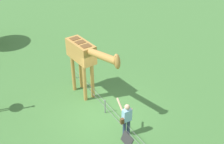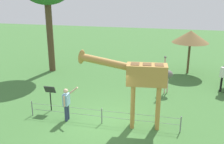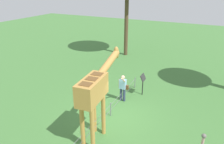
{
  "view_description": "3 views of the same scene",
  "coord_description": "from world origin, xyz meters",
  "views": [
    {
      "loc": [
        8.54,
        -4.64,
        8.27
      ],
      "look_at": [
        -0.36,
        0.75,
        1.87
      ],
      "focal_mm": 43.28,
      "sensor_mm": 36.0,
      "label": 1
    },
    {
      "loc": [
        -2.84,
        10.48,
        5.95
      ],
      "look_at": [
        -0.45,
        0.05,
        2.48
      ],
      "focal_mm": 41.79,
      "sensor_mm": 36.0,
      "label": 2
    },
    {
      "loc": [
        -8.29,
        -4.0,
        6.29
      ],
      "look_at": [
        0.57,
        0.36,
        2.17
      ],
      "focal_mm": 34.31,
      "sensor_mm": 36.0,
      "label": 3
    }
  ],
  "objects": [
    {
      "name": "shade_hut_far",
      "position": [
        -4.18,
        -8.43,
        2.67
      ],
      "size": [
        2.57,
        2.57,
        3.11
      ],
      "color": "brown",
      "rests_on": "ground_plane"
    },
    {
      "name": "info_sign",
      "position": [
        2.86,
        -0.56,
        0.95
      ],
      "size": [
        0.56,
        0.21,
        1.32
      ],
      "color": "black",
      "rests_on": "ground_plane"
    },
    {
      "name": "ground_plane",
      "position": [
        0.0,
        0.0,
        0.0
      ],
      "size": [
        60.0,
        60.0,
        0.0
      ],
      "primitive_type": "plane",
      "color": "#427538"
    },
    {
      "name": "ostrich",
      "position": [
        -2.75,
        -4.18,
        1.18
      ],
      "size": [
        0.7,
        0.56,
        2.25
      ],
      "color": "#CC9E93",
      "rests_on": "ground_plane"
    },
    {
      "name": "giraffe",
      "position": [
        -1.62,
        0.02,
        2.31
      ],
      "size": [
        3.87,
        0.86,
        3.48
      ],
      "color": "#BC8942",
      "rests_on": "ground_plane"
    },
    {
      "name": "wire_fence",
      "position": [
        0.0,
        0.16,
        0.4
      ],
      "size": [
        7.05,
        0.05,
        0.75
      ],
      "color": "slate",
      "rests_on": "ground_plane"
    },
    {
      "name": "visitor",
      "position": [
        1.66,
        0.21,
        0.9
      ],
      "size": [
        0.67,
        0.58,
        1.67
      ],
      "color": "navy",
      "rests_on": "ground_plane"
    }
  ]
}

